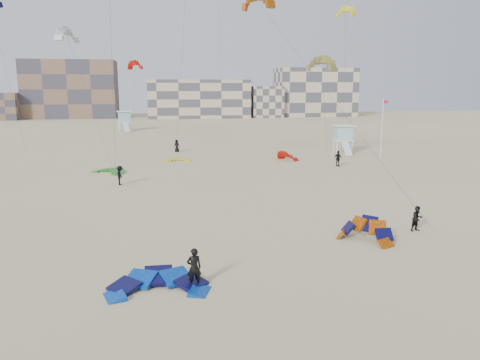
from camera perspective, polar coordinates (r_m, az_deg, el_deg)
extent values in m
plane|color=beige|center=(25.78, -5.25, -9.65)|extent=(320.00, 320.00, 0.00)
imported|color=black|center=(22.14, -5.62, -10.59)|extent=(0.75, 0.55, 1.90)
imported|color=black|center=(32.49, 20.81, -4.42)|extent=(0.94, 0.82, 1.67)
imported|color=black|center=(46.38, -14.42, 0.55)|extent=(0.83, 1.28, 1.86)
imported|color=black|center=(57.05, 11.87, 2.57)|extent=(1.05, 1.14, 1.88)
imported|color=black|center=(69.43, -7.72, 4.15)|extent=(1.03, 0.85, 1.81)
imported|color=black|center=(83.75, 13.30, 5.09)|extent=(1.16, 1.67, 1.73)
cylinder|color=#3F3F3F|center=(44.69, -15.31, 12.52)|extent=(0.43, 1.20, 19.10)
cylinder|color=#3F3F3F|center=(38.85, 9.91, 11.34)|extent=(5.48, 25.28, 16.84)
cylinder|color=#3F3F3F|center=(56.15, -18.02, 9.47)|extent=(5.17, 7.64, 14.18)
cylinder|color=#3F3F3F|center=(69.59, -7.14, 14.42)|extent=(1.72, 11.18, 24.62)
cylinder|color=#3F3F3F|center=(58.12, 10.30, 8.29)|extent=(0.04, 3.71, 10.99)
cylinder|color=#3F3F3F|center=(84.29, 12.59, 12.26)|extent=(0.90, 1.19, 20.58)
cylinder|color=#3F3F3F|center=(72.34, -26.49, 11.29)|extent=(3.37, 1.29, 19.69)
cylinder|color=#3F3F3F|center=(83.01, -2.35, 14.74)|extent=(0.60, 3.71, 26.97)
cylinder|color=#3F3F3F|center=(85.68, -12.82, 9.47)|extent=(0.33, 12.20, 12.37)
cube|color=white|center=(69.40, 12.46, 4.76)|extent=(3.12, 3.12, 0.14)
cube|color=#92BEC8|center=(69.30, 12.49, 5.62)|extent=(2.56, 2.56, 1.96)
cube|color=white|center=(69.21, 12.53, 6.49)|extent=(3.23, 3.23, 0.16)
cube|color=white|center=(67.08, 13.25, 3.70)|extent=(1.38, 2.89, 1.62)
cube|color=white|center=(107.34, -13.89, 6.91)|extent=(3.46, 3.46, 0.15)
cube|color=#92BEC8|center=(107.27, -13.92, 7.52)|extent=(2.84, 2.84, 2.13)
cube|color=white|center=(107.21, -13.95, 8.13)|extent=(3.58, 3.58, 0.17)
cube|color=white|center=(104.55, -13.98, 6.24)|extent=(1.58, 3.17, 1.77)
cylinder|color=white|center=(64.61, 16.91, 6.01)|extent=(0.10, 0.10, 7.96)
cube|color=red|center=(64.56, 17.33, 9.09)|extent=(0.60, 0.02, 0.40)
cube|color=brown|center=(160.61, -19.87, 10.35)|extent=(28.00, 14.00, 18.00)
cube|color=#CAB494|center=(154.54, -5.12, 9.83)|extent=(32.00, 16.00, 12.00)
cube|color=#CAB494|center=(164.39, 9.10, 10.50)|extent=(26.00, 14.00, 16.00)
cube|color=#CAB494|center=(155.80, 3.15, 9.50)|extent=(10.00, 10.00, 10.00)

